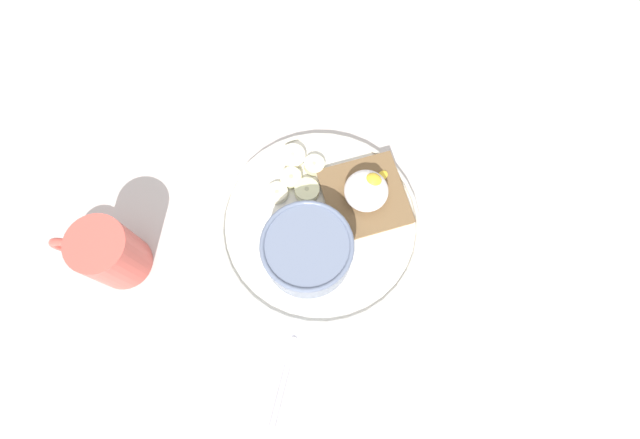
% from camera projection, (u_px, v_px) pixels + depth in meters
% --- Properties ---
extents(ground_plane, '(1.20, 1.20, 0.02)m').
position_uv_depth(ground_plane, '(320.00, 228.00, 0.67)').
color(ground_plane, beige).
rests_on(ground_plane, ground).
extents(plate, '(0.26, 0.26, 0.02)m').
position_uv_depth(plate, '(320.00, 225.00, 0.65)').
color(plate, silver).
rests_on(plate, ground_plane).
extents(oatmeal_bowl, '(0.11, 0.11, 0.06)m').
position_uv_depth(oatmeal_bowl, '(307.00, 250.00, 0.61)').
color(oatmeal_bowl, slate).
rests_on(oatmeal_bowl, plate).
extents(toast_slice, '(0.14, 0.14, 0.01)m').
position_uv_depth(toast_slice, '(365.00, 197.00, 0.66)').
color(toast_slice, brown).
rests_on(toast_slice, plate).
extents(poached_egg, '(0.06, 0.07, 0.04)m').
position_uv_depth(poached_egg, '(367.00, 190.00, 0.63)').
color(poached_egg, white).
rests_on(poached_egg, toast_slice).
extents(banana_slice_front, '(0.04, 0.04, 0.01)m').
position_uv_depth(banana_slice_front, '(307.00, 190.00, 0.66)').
color(banana_slice_front, beige).
rests_on(banana_slice_front, plate).
extents(banana_slice_left, '(0.05, 0.04, 0.02)m').
position_uv_depth(banana_slice_left, '(293.00, 156.00, 0.67)').
color(banana_slice_left, '#F7EAC5').
rests_on(banana_slice_left, plate).
extents(banana_slice_back, '(0.04, 0.04, 0.01)m').
position_uv_depth(banana_slice_back, '(277.00, 193.00, 0.66)').
color(banana_slice_back, '#F3E8BE').
rests_on(banana_slice_back, plate).
extents(banana_slice_right, '(0.04, 0.04, 0.01)m').
position_uv_depth(banana_slice_right, '(314.00, 165.00, 0.67)').
color(banana_slice_right, '#EFEEBD').
rests_on(banana_slice_right, plate).
extents(banana_slice_inner, '(0.04, 0.04, 0.01)m').
position_uv_depth(banana_slice_inner, '(291.00, 178.00, 0.66)').
color(banana_slice_inner, beige).
rests_on(banana_slice_inner, plate).
extents(coffee_mug, '(0.11, 0.07, 0.10)m').
position_uv_depth(coffee_mug, '(108.00, 253.00, 0.60)').
color(coffee_mug, '#DD5448').
rests_on(coffee_mug, ground_plane).
extents(knife, '(0.03, 0.14, 0.01)m').
position_uv_depth(knife, '(287.00, 366.00, 0.60)').
color(knife, silver).
rests_on(knife, ground_plane).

